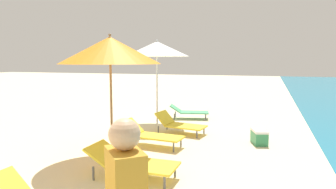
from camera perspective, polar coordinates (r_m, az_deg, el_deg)
umbrella_second at (r=6.39m, az=-10.91°, el=8.19°), size 2.11×2.11×2.62m
lounger_second_shoreside at (r=7.36m, az=-3.26°, el=-7.48°), size 1.56×0.69×0.61m
lounger_second_inland at (r=5.45m, az=-6.92°, el=-12.50°), size 1.59×0.69×0.56m
umbrella_farthest at (r=9.73m, az=-2.12°, el=8.60°), size 2.08×2.08×2.73m
lounger_farthest_shoreside at (r=10.74m, az=3.96°, el=-3.19°), size 1.46×0.85×0.50m
lounger_farthest_inland at (r=8.59m, az=2.22°, el=-5.57°), size 1.46×0.84×0.59m
cooler_box at (r=7.89m, az=16.87°, el=-7.66°), size 0.46×0.62×0.36m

